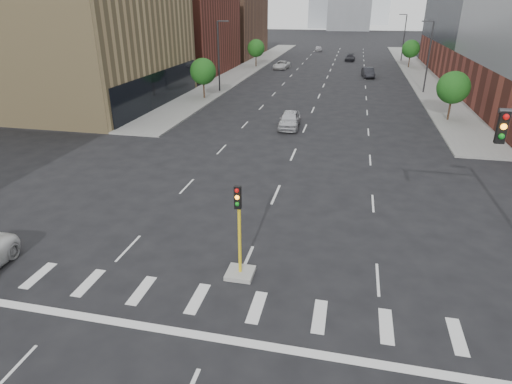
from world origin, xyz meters
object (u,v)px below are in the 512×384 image
(median_traffic_signal, at_px, (240,257))
(car_mid_right, at_px, (368,73))
(car_far_left, at_px, (282,65))
(car_distant, at_px, (318,49))
(car_near_left, at_px, (290,120))
(car_deep_right, at_px, (350,58))

(median_traffic_signal, distance_m, car_mid_right, 58.34)
(car_mid_right, relative_size, car_far_left, 0.94)
(car_distant, bearing_deg, car_mid_right, -83.30)
(car_near_left, height_order, car_mid_right, car_near_left)
(car_mid_right, bearing_deg, car_far_left, 149.31)
(car_deep_right, xyz_separation_m, car_distant, (-8.14, 18.07, 0.01))
(car_far_left, bearing_deg, median_traffic_signal, -76.73)
(median_traffic_signal, height_order, car_deep_right, median_traffic_signal)
(car_mid_right, xyz_separation_m, car_far_left, (-15.32, 6.69, -0.08))
(car_distant, bearing_deg, median_traffic_signal, -96.64)
(car_near_left, xyz_separation_m, car_mid_right, (7.93, 33.09, -0.04))
(median_traffic_signal, relative_size, car_mid_right, 0.93)
(car_far_left, height_order, car_distant, car_far_left)
(car_near_left, height_order, car_distant, car_near_left)
(car_near_left, xyz_separation_m, car_far_left, (-7.39, 39.78, -0.11))
(car_distant, bearing_deg, car_deep_right, -75.33)
(car_mid_right, bearing_deg, median_traffic_signal, -103.44)
(median_traffic_signal, bearing_deg, car_distant, 92.94)
(car_deep_right, relative_size, car_distant, 1.16)
(car_far_left, relative_size, car_distant, 1.28)
(car_mid_right, height_order, car_far_left, car_mid_right)
(median_traffic_signal, distance_m, car_near_left, 24.94)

